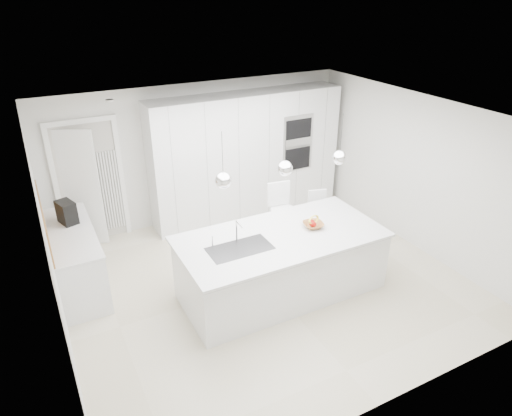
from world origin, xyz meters
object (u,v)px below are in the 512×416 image
fruit_bowl (313,225)px  bar_stool_left (283,220)px  island_base (282,266)px  bar_stool_right (320,220)px  espresso_machine (67,212)px

fruit_bowl → bar_stool_left: size_ratio=0.24×
island_base → bar_stool_right: bar_stool_right is taller
fruit_bowl → bar_stool_right: size_ratio=0.29×
fruit_bowl → bar_stool_left: bar_stool_left is taller
island_base → bar_stool_left: 1.07m
bar_stool_left → espresso_machine: bearing=170.9°
island_base → bar_stool_right: (1.21, 0.81, 0.06)m
island_base → bar_stool_left: bar_stool_left is taller
espresso_machine → bar_stool_right: (3.74, -0.98, -0.58)m
island_base → fruit_bowl: size_ratio=9.82×
bar_stool_left → fruit_bowl: bearing=-84.4°
espresso_machine → bar_stool_right: 3.90m
fruit_bowl → espresso_machine: bearing=150.2°
espresso_machine → bar_stool_right: espresso_machine is taller
fruit_bowl → bar_stool_right: bearing=48.5°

